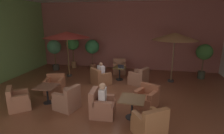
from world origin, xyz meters
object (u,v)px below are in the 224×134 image
Objects in this scene: armchair_front_right_south at (68,100)px; armchair_mid_center_east at (146,99)px; armchair_front_left_east at (100,78)px; patio_umbrella_center_beige at (175,37)px; patio_umbrella_tall_red at (67,35)px; patron_by_window at (103,94)px; armchair_front_left_north at (119,68)px; patron_blue_shirt at (101,70)px; potted_tree_mid_left at (54,49)px; cafe_table_front_right at (47,90)px; armchair_mid_center_north at (150,125)px; iced_drink_cup at (119,66)px; cafe_table_front_left at (120,71)px; potted_tree_right_corner at (92,48)px; potted_tree_left_corner at (73,45)px; cafe_table_mid_center at (132,103)px; armchair_front_right_north at (55,86)px; armchair_front_left_south at (139,78)px; armchair_front_right_east at (18,101)px; armchair_mid_center_south at (101,106)px; open_laptop at (121,67)px; potted_tree_mid_right at (204,54)px.

armchair_front_right_south is 0.94× the size of armchair_mid_center_east.
armchair_front_left_east is 0.45× the size of patio_umbrella_center_beige.
patio_umbrella_tall_red reaches higher than patron_by_window.
patron_blue_shirt is at bearing -106.19° from armchair_front_left_north.
potted_tree_mid_left is (-2.99, 4.54, 1.04)m from armchair_front_right_south.
patio_umbrella_center_beige is (4.89, 3.49, 1.75)m from cafe_table_front_right.
patio_umbrella_center_beige is at bearing 2.30° from patio_umbrella_tall_red.
armchair_mid_center_north is (2.37, -3.59, 0.03)m from armchair_front_left_east.
patio_umbrella_center_beige reaches higher than iced_drink_cup.
cafe_table_front_left is at bearing -0.91° from patio_umbrella_tall_red.
patron_blue_shirt is at bearing -62.85° from potted_tree_right_corner.
potted_tree_left_corner reaches higher than iced_drink_cup.
patio_umbrella_center_beige is 1.29× the size of potted_tree_right_corner.
cafe_table_mid_center is 3.32m from patron_blue_shirt.
armchair_front_right_south is at bearing -110.14° from iced_drink_cup.
armchair_front_right_north is 3.74m from cafe_table_mid_center.
armchair_front_right_south is at bearing -82.28° from potted_tree_right_corner.
potted_tree_left_corner is (-3.17, 0.62, 1.17)m from armchair_front_left_north.
patio_umbrella_tall_red reaches higher than armchair_front_left_south.
armchair_front_right_north is 0.37× the size of patio_umbrella_tall_red.
armchair_front_left_north is 0.91× the size of armchair_mid_center_east.
armchair_mid_center_south reaches higher than armchair_front_right_east.
armchair_front_right_south is 5.79m from potted_tree_left_corner.
cafe_table_front_right is 0.78× the size of armchair_mid_center_east.
armchair_front_left_east is at bearing -45.78° from potted_tree_left_corner.
cafe_table_mid_center is at bearing -3.12° from armchair_front_right_south.
armchair_front_left_east is 2.77m from cafe_table_front_right.
open_laptop is (1.40, 3.34, 0.41)m from armchair_front_right_south.
armchair_front_right_north is 0.94× the size of armchair_mid_center_east.
potted_tree_mid_left is 6.44m from patron_by_window.
armchair_front_right_south is 2.73× the size of open_laptop.
armchair_front_right_east is at bearing 172.31° from armchair_mid_center_north.
open_laptop is at bearing 52.47° from cafe_table_front_right.
potted_tree_right_corner is 2.67m from patron_blue_shirt.
cafe_table_mid_center is 0.82× the size of armchair_mid_center_north.
armchair_front_right_south is at bearing -100.19° from armchair_front_left_east.
armchair_mid_center_north is 0.41× the size of patio_umbrella_center_beige.
armchair_front_right_east is 1.00× the size of armchair_mid_center_north.
potted_tree_right_corner reaches higher than potted_tree_mid_left.
armchair_mid_center_east is 3.11m from iced_drink_cup.
armchair_mid_center_north is at bearing -70.40° from iced_drink_cup.
armchair_front_right_south is at bearing -100.68° from patron_blue_shirt.
armchair_mid_center_south is (-1.00, -0.06, -0.21)m from cafe_table_mid_center.
armchair_mid_center_south is 2.99m from patron_blue_shirt.
patron_blue_shirt is (0.50, 2.67, 0.39)m from armchair_front_right_south.
armchair_front_left_north is at bearing 100.05° from cafe_table_front_left.
cafe_table_front_right is at bearing -127.53° from open_laptop.
potted_tree_mid_left is at bearing 166.24° from cafe_table_front_left.
armchair_front_right_north reaches higher than cafe_table_mid_center.
potted_tree_mid_right is (3.26, 1.65, 1.01)m from armchair_front_left_south.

